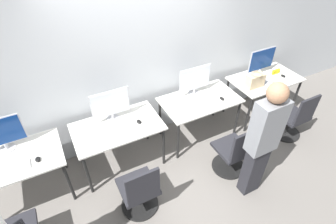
{
  "coord_description": "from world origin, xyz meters",
  "views": [
    {
      "loc": [
        -1.26,
        -2.28,
        3.1
      ],
      "look_at": [
        0.0,
        0.14,
        0.89
      ],
      "focal_mm": 28.0,
      "sensor_mm": 36.0,
      "label": 1
    }
  ],
  "objects": [
    {
      "name": "keyboard_right",
      "position": [
        0.66,
        0.19,
        0.75
      ],
      "size": [
        0.45,
        0.16,
        0.02
      ],
      "color": "silver",
      "rests_on": "desk_right"
    },
    {
      "name": "ground_plane",
      "position": [
        0.0,
        0.0,
        0.0
      ],
      "size": [
        20.0,
        20.0,
        0.0
      ],
      "primitive_type": "plane",
      "color": "slate"
    },
    {
      "name": "desk_far_right",
      "position": [
        1.98,
        0.35,
        0.66
      ],
      "size": [
        1.19,
        0.7,
        0.74
      ],
      "color": "silver",
      "rests_on": "ground_plane"
    },
    {
      "name": "office_chair_left",
      "position": [
        -0.71,
        -0.49,
        0.35
      ],
      "size": [
        0.48,
        0.48,
        0.87
      ],
      "color": "black",
      "rests_on": "ground_plane"
    },
    {
      "name": "keyboard_far_right",
      "position": [
        1.98,
        0.27,
        0.75
      ],
      "size": [
        0.45,
        0.16,
        0.02
      ],
      "color": "silver",
      "rests_on": "desk_far_right"
    },
    {
      "name": "mouse_far_left",
      "position": [
        -1.67,
        0.21,
        0.75
      ],
      "size": [
        0.06,
        0.09,
        0.03
      ],
      "color": "black",
      "rests_on": "desk_far_left"
    },
    {
      "name": "mouse_right",
      "position": [
        0.95,
        0.2,
        0.75
      ],
      "size": [
        0.06,
        0.09,
        0.03
      ],
      "color": "black",
      "rests_on": "desk_right"
    },
    {
      "name": "keyboard_far_left",
      "position": [
        -1.98,
        0.2,
        0.75
      ],
      "size": [
        0.45,
        0.16,
        0.02
      ],
      "color": "silver",
      "rests_on": "desk_far_left"
    },
    {
      "name": "handbag",
      "position": [
        1.63,
        0.24,
        0.85
      ],
      "size": [
        0.3,
        0.18,
        0.25
      ],
      "color": "tan",
      "rests_on": "desk_far_right"
    },
    {
      "name": "person_right",
      "position": [
        0.71,
        -0.88,
        0.94
      ],
      "size": [
        0.36,
        0.22,
        1.71
      ],
      "color": "#232328",
      "rests_on": "ground_plane"
    },
    {
      "name": "office_chair_far_right",
      "position": [
        2.01,
        -0.37,
        0.35
      ],
      "size": [
        0.48,
        0.48,
        0.87
      ],
      "color": "black",
      "rests_on": "ground_plane"
    },
    {
      "name": "desk_far_left",
      "position": [
        -1.98,
        0.35,
        0.66
      ],
      "size": [
        1.19,
        0.7,
        0.74
      ],
      "color": "silver",
      "rests_on": "ground_plane"
    },
    {
      "name": "monitor_far_right",
      "position": [
        1.98,
        0.52,
        0.98
      ],
      "size": [
        0.53,
        0.19,
        0.46
      ],
      "color": "#B2B2B7",
      "rests_on": "desk_far_right"
    },
    {
      "name": "placard_far_right",
      "position": [
        2.25,
        0.38,
        0.78
      ],
      "size": [
        0.16,
        0.03,
        0.08
      ],
      "color": "yellow",
      "rests_on": "desk_far_right"
    },
    {
      "name": "keyboard_left",
      "position": [
        -0.66,
        0.28,
        0.75
      ],
      "size": [
        0.45,
        0.16,
        0.02
      ],
      "color": "silver",
      "rests_on": "desk_left"
    },
    {
      "name": "desk_right",
      "position": [
        0.66,
        0.35,
        0.66
      ],
      "size": [
        1.19,
        0.7,
        0.74
      ],
      "color": "silver",
      "rests_on": "ground_plane"
    },
    {
      "name": "monitor_far_left",
      "position": [
        -1.98,
        0.57,
        0.98
      ],
      "size": [
        0.53,
        0.19,
        0.46
      ],
      "color": "#B2B2B7",
      "rests_on": "desk_far_left"
    },
    {
      "name": "wall_back",
      "position": [
        0.0,
        0.82,
        1.4
      ],
      "size": [
        12.0,
        0.05,
        2.8
      ],
      "color": "#B7BCC1",
      "rests_on": "ground_plane"
    },
    {
      "name": "monitor_left",
      "position": [
        -0.66,
        0.52,
        0.98
      ],
      "size": [
        0.53,
        0.19,
        0.46
      ],
      "color": "#B2B2B7",
      "rests_on": "desk_left"
    },
    {
      "name": "office_chair_right",
      "position": [
        0.7,
        -0.51,
        0.35
      ],
      "size": [
        0.48,
        0.48,
        0.87
      ],
      "color": "black",
      "rests_on": "ground_plane"
    },
    {
      "name": "mouse_far_right",
      "position": [
        2.29,
        0.25,
        0.75
      ],
      "size": [
        0.06,
        0.09,
        0.03
      ],
      "color": "black",
      "rests_on": "desk_far_right"
    },
    {
      "name": "desk_left",
      "position": [
        -0.66,
        0.35,
        0.66
      ],
      "size": [
        1.19,
        0.7,
        0.74
      ],
      "color": "silver",
      "rests_on": "ground_plane"
    },
    {
      "name": "mouse_left",
      "position": [
        -0.37,
        0.28,
        0.75
      ],
      "size": [
        0.06,
        0.09,
        0.03
      ],
      "color": "black",
      "rests_on": "desk_left"
    },
    {
      "name": "monitor_right",
      "position": [
        0.66,
        0.53,
        0.98
      ],
      "size": [
        0.53,
        0.19,
        0.46
      ],
      "color": "#B2B2B7",
      "rests_on": "desk_right"
    }
  ]
}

